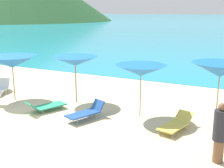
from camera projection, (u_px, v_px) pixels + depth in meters
ground_plane at (134, 77)px, 19.30m from camera, size 50.00×100.00×0.30m
umbrella_3 at (12, 62)px, 13.40m from camera, size 2.35×2.35×2.06m
umbrella_4 at (75, 61)px, 13.00m from camera, size 2.08×2.08×2.09m
umbrella_5 at (141, 70)px, 11.19m from camera, size 2.06×2.06×2.06m
umbrella_6 at (220, 70)px, 10.01m from camera, size 2.10×2.10×2.33m
lounge_chair_5 at (86, 112)px, 11.23m from camera, size 1.08×1.65×0.63m
lounge_chair_8 at (176, 124)px, 10.23m from camera, size 0.95×1.74×0.49m
lounge_chair_9 at (46, 106)px, 12.16m from camera, size 1.18×1.78×0.52m
lounge_chair_10 at (1, 88)px, 14.81m from camera, size 1.02×1.46×0.68m
beachgoer_0 at (220, 132)px, 7.88m from camera, size 0.38×0.38×1.69m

